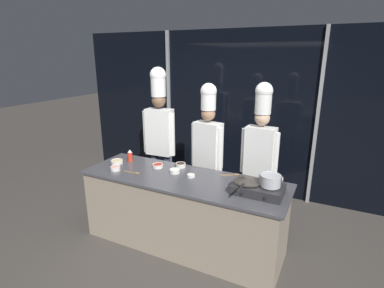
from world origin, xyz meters
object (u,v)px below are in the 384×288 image
Objects in this scene: squeeze_bottle_chili at (130,156)px; prep_bowl_garlic at (175,171)px; prep_bowl_chili_flakes at (158,165)px; stock_pot at (270,180)px; prep_bowl_soy_glaze at (181,165)px; serving_spoon_slotted at (135,173)px; chef_head at (159,127)px; serving_spoon_solid at (234,175)px; portable_stove at (258,189)px; chef_sous at (208,142)px; chef_line at (260,146)px; prep_bowl_ginger at (117,161)px; prep_bowl_shrimp at (115,168)px; prep_bowl_onion at (191,175)px; frying_pan at (247,180)px.

squeeze_bottle_chili is 0.77m from prep_bowl_garlic.
squeeze_bottle_chili is at bearing 175.63° from prep_bowl_chili_flakes.
prep_bowl_soy_glaze is (-1.21, 0.30, -0.14)m from stock_pot.
serving_spoon_slotted is 0.11× the size of chef_head.
serving_spoon_slotted is (0.32, -0.33, -0.07)m from squeeze_bottle_chili.
prep_bowl_chili_flakes is at bearing -151.19° from prep_bowl_soy_glaze.
prep_bowl_garlic is at bearing 175.16° from stock_pot.
serving_spoon_solid is (0.71, 0.05, -0.02)m from prep_bowl_soy_glaze.
portable_stove reaches higher than prep_bowl_soy_glaze.
stock_pot is 0.12× the size of chef_sous.
prep_bowl_garlic is 1.13m from chef_line.
serving_spoon_solid is (1.44, 0.16, -0.07)m from squeeze_bottle_chili.
prep_bowl_garlic is 0.06× the size of chef_head.
prep_bowl_garlic reaches higher than prep_bowl_ginger.
chef_line reaches higher than prep_bowl_shrimp.
squeeze_bottle_chili is at bearing -171.66° from prep_bowl_soy_glaze.
prep_bowl_soy_glaze is 0.60m from serving_spoon_slotted.
prep_bowl_garlic is 0.06× the size of chef_line.
stock_pot reaches higher than serving_spoon_slotted.
prep_bowl_onion is 0.43× the size of serving_spoon_slotted.
stock_pot is 1.95m from squeeze_bottle_chili.
stock_pot reaches higher than frying_pan.
stock_pot is 1.23m from chef_sous.
prep_bowl_garlic is at bearing 27.75° from serving_spoon_slotted.
prep_bowl_shrimp is at bearing 53.77° from chef_sous.
prep_bowl_ginger is 1.16× the size of prep_bowl_chili_flakes.
chef_line reaches higher than prep_bowl_soy_glaze.
portable_stove reaches higher than prep_bowl_onion.
stock_pot is 1.20m from prep_bowl_garlic.
stock_pot is at bearing -1.47° from prep_bowl_ginger.
chef_sous is (0.46, 0.54, 0.24)m from prep_bowl_chili_flakes.
squeeze_bottle_chili is 1.75m from chef_line.
frying_pan is 1.72m from squeeze_bottle_chili.
prep_bowl_soy_glaze is 0.07× the size of chef_sous.
serving_spoon_slotted is 0.99m from chef_head.
stock_pot is 2.06m from prep_bowl_ginger.
chef_line reaches higher than prep_bowl_chili_flakes.
serving_spoon_slotted is (-0.67, -0.20, -0.01)m from prep_bowl_onion.
chef_head reaches higher than chef_line.
prep_bowl_garlic and prep_bowl_chili_flakes have the same top height.
prep_bowl_ginger reaches higher than prep_bowl_onion.
portable_stove is 5.29× the size of prep_bowl_onion.
squeeze_bottle_chili is 0.74m from prep_bowl_soy_glaze.
serving_spoon_solid is 0.53m from chef_line.
serving_spoon_solid is (1.55, 0.30, -0.02)m from prep_bowl_ginger.
prep_bowl_chili_flakes is 0.78m from chef_head.
prep_bowl_chili_flakes is at bearing -4.37° from squeeze_bottle_chili.
stock_pot is 1.75× the size of prep_bowl_chili_flakes.
prep_bowl_soy_glaze is 0.51m from chef_sous.
serving_spoon_slotted and serving_spoon_solid have the same top height.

